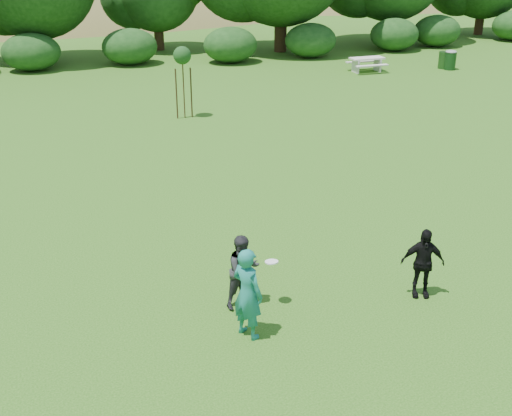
{
  "coord_description": "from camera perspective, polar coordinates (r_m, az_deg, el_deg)",
  "views": [
    {
      "loc": [
        -4.33,
        -9.87,
        7.03
      ],
      "look_at": [
        0.0,
        3.0,
        1.1
      ],
      "focal_mm": 45.0,
      "sensor_mm": 36.0,
      "label": 1
    }
  ],
  "objects": [
    {
      "name": "sapling",
      "position": [
        25.82,
        -6.57,
        13.16
      ],
      "size": [
        0.7,
        0.7,
        2.85
      ],
      "color": "#3B2817",
      "rests_on": "ground"
    },
    {
      "name": "player_black",
      "position": [
        13.59,
        14.58,
        -4.74
      ],
      "size": [
        0.96,
        0.66,
        1.52
      ],
      "primitive_type": "imported",
      "rotation": [
        0.0,
        0.0,
        -0.36
      ],
      "color": "black",
      "rests_on": "ground"
    },
    {
      "name": "ground",
      "position": [
        12.87,
        4.32,
        -9.6
      ],
      "size": [
        120.0,
        120.0,
        0.0
      ],
      "primitive_type": "plane",
      "color": "#19470C",
      "rests_on": "ground"
    },
    {
      "name": "hillside",
      "position": [
        80.68,
        -15.57,
        9.13
      ],
      "size": [
        150.0,
        72.0,
        52.0
      ],
      "color": "olive",
      "rests_on": "ground"
    },
    {
      "name": "trash_can_lidded",
      "position": [
        37.01,
        16.89,
        12.52
      ],
      "size": [
        0.6,
        0.6,
        1.05
      ],
      "color": "#123414",
      "rests_on": "ground"
    },
    {
      "name": "picnic_table",
      "position": [
        35.39,
        9.83,
        12.66
      ],
      "size": [
        1.8,
        1.48,
        0.76
      ],
      "color": "beige",
      "rests_on": "ground"
    },
    {
      "name": "frisbee",
      "position": [
        12.73,
        1.39,
        -4.8
      ],
      "size": [
        0.27,
        0.27,
        0.06
      ],
      "color": "white",
      "rests_on": "ground"
    },
    {
      "name": "trash_can_near",
      "position": [
        37.27,
        16.37,
        12.51
      ],
      "size": [
        0.6,
        0.6,
        0.9
      ],
      "primitive_type": "cylinder",
      "color": "#1B3D16",
      "rests_on": "ground"
    },
    {
      "name": "player_grey",
      "position": [
        12.81,
        -1.13,
        -5.66
      ],
      "size": [
        0.91,
        0.81,
        1.55
      ],
      "primitive_type": "imported",
      "rotation": [
        0.0,
        0.0,
        0.35
      ],
      "color": "#29282B",
      "rests_on": "ground"
    },
    {
      "name": "player_teal",
      "position": [
        11.83,
        -0.76,
        -7.59
      ],
      "size": [
        0.71,
        0.79,
        1.81
      ],
      "primitive_type": "imported",
      "rotation": [
        0.0,
        0.0,
        2.1
      ],
      "color": "#197266",
      "rests_on": "ground"
    }
  ]
}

